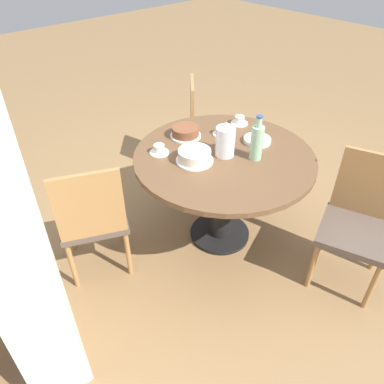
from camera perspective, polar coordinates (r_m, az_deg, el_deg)
ground_plane at (r=2.94m, az=4.21°, el=-6.43°), size 14.00×14.00×0.00m
dining_table at (r=2.58m, az=4.77°, el=2.76°), size 1.21×1.21×0.72m
chair_a at (r=2.57m, az=24.06°, el=-4.00°), size 0.54×0.54×0.88m
chair_b at (r=3.40m, az=2.29°, el=9.93°), size 0.59×0.59×0.88m
chair_c at (r=2.46m, az=-14.91°, el=-3.72°), size 0.56×0.56×0.88m
coffee_pot at (r=2.44m, az=5.07°, el=7.83°), size 0.13×0.13×0.24m
water_bottle at (r=2.42m, az=9.85°, el=7.57°), size 0.08×0.08×0.30m
cake_main at (r=2.40m, az=0.39°, el=5.50°), size 0.24×0.24×0.08m
cake_second at (r=2.68m, az=-1.00°, el=9.12°), size 0.22×0.22×0.07m
cup_a at (r=2.72m, az=4.55°, el=9.20°), size 0.13×0.13×0.06m
cup_b at (r=2.89m, az=7.24°, el=10.71°), size 0.13×0.13×0.06m
cup_c at (r=2.50m, az=-5.02°, el=6.41°), size 0.13×0.13×0.06m
plate_stack at (r=2.66m, az=9.90°, el=7.80°), size 0.19×0.19×0.03m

